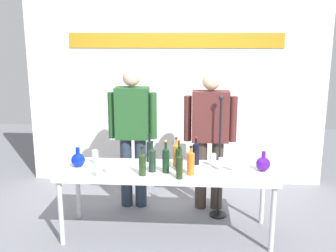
# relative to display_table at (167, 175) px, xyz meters

# --- Properties ---
(ground_plane) EXTENTS (10.00, 10.00, 0.00)m
(ground_plane) POSITION_rel_display_table_xyz_m (0.00, 0.00, -0.67)
(ground_plane) COLOR slate
(back_wall) EXTENTS (4.13, 0.11, 3.00)m
(back_wall) POSITION_rel_display_table_xyz_m (0.00, 1.59, 0.84)
(back_wall) COLOR white
(back_wall) RESTS_ON ground
(display_table) EXTENTS (2.22, 0.70, 0.72)m
(display_table) POSITION_rel_display_table_xyz_m (0.00, 0.00, 0.00)
(display_table) COLOR white
(display_table) RESTS_ON ground
(decanter_blue_left) EXTENTS (0.15, 0.15, 0.21)m
(decanter_blue_left) POSITION_rel_display_table_xyz_m (-0.95, 0.04, 0.13)
(decanter_blue_left) COLOR #0A21B5
(decanter_blue_left) RESTS_ON display_table
(decanter_blue_right) EXTENTS (0.15, 0.15, 0.21)m
(decanter_blue_right) POSITION_rel_display_table_xyz_m (0.99, 0.04, 0.13)
(decanter_blue_right) COLOR #4B148F
(decanter_blue_right) RESTS_ON display_table
(presenter_left) EXTENTS (0.59, 0.22, 1.71)m
(presenter_left) POSITION_rel_display_table_xyz_m (-0.46, 0.69, 0.31)
(presenter_left) COLOR #253241
(presenter_left) RESTS_ON ground
(presenter_right) EXTENTS (0.62, 0.22, 1.68)m
(presenter_right) POSITION_rel_display_table_xyz_m (0.46, 0.69, 0.30)
(presenter_right) COLOR #3D3329
(presenter_right) RESTS_ON ground
(wine_bottle_0) EXTENTS (0.07, 0.07, 0.32)m
(wine_bottle_0) POSITION_rel_display_table_xyz_m (0.12, -0.00, 0.19)
(wine_bottle_0) COLOR #1B3914
(wine_bottle_0) RESTS_ON display_table
(wine_bottle_1) EXTENTS (0.07, 0.07, 0.30)m
(wine_bottle_1) POSITION_rel_display_table_xyz_m (-0.23, -0.18, 0.18)
(wine_bottle_1) COLOR #223619
(wine_bottle_1) RESTS_ON display_table
(wine_bottle_2) EXTENTS (0.07, 0.07, 0.31)m
(wine_bottle_2) POSITION_rel_display_table_xyz_m (0.30, 0.20, 0.19)
(wine_bottle_2) COLOR black
(wine_bottle_2) RESTS_ON display_table
(wine_bottle_3) EXTENTS (0.07, 0.07, 0.34)m
(wine_bottle_3) POSITION_rel_display_table_xyz_m (-0.01, -0.08, 0.20)
(wine_bottle_3) COLOR black
(wine_bottle_3) RESTS_ON display_table
(wine_bottle_4) EXTENTS (0.07, 0.07, 0.31)m
(wine_bottle_4) POSITION_rel_display_table_xyz_m (0.09, 0.13, 0.19)
(wine_bottle_4) COLOR orange
(wine_bottle_4) RESTS_ON display_table
(wine_bottle_5) EXTENTS (0.08, 0.08, 0.32)m
(wine_bottle_5) POSITION_rel_display_table_xyz_m (-0.15, -0.06, 0.19)
(wine_bottle_5) COLOR #1B3021
(wine_bottle_5) RESTS_ON display_table
(wine_bottle_6) EXTENTS (0.07, 0.07, 0.32)m
(wine_bottle_6) POSITION_rel_display_table_xyz_m (-0.21, 0.26, 0.19)
(wine_bottle_6) COLOR black
(wine_bottle_6) RESTS_ON display_table
(wine_bottle_7) EXTENTS (0.07, 0.07, 0.32)m
(wine_bottle_7) POSITION_rel_display_table_xyz_m (0.14, -0.25, 0.19)
(wine_bottle_7) COLOR #1F3015
(wine_bottle_7) RESTS_ON display_table
(wine_bottle_8) EXTENTS (0.07, 0.07, 0.30)m
(wine_bottle_8) POSITION_rel_display_table_xyz_m (0.25, -0.13, 0.19)
(wine_bottle_8) COLOR orange
(wine_bottle_8) RESTS_ON display_table
(wine_glass_left_0) EXTENTS (0.07, 0.07, 0.15)m
(wine_glass_left_0) POSITION_rel_display_table_xyz_m (-0.79, 0.13, 0.16)
(wine_glass_left_0) COLOR white
(wine_glass_left_0) RESTS_ON display_table
(wine_glass_left_1) EXTENTS (0.06, 0.06, 0.15)m
(wine_glass_left_1) POSITION_rel_display_table_xyz_m (-0.59, -0.16, 0.16)
(wine_glass_left_1) COLOR white
(wine_glass_left_1) RESTS_ON display_table
(wine_glass_left_2) EXTENTS (0.07, 0.07, 0.13)m
(wine_glass_left_2) POSITION_rel_display_table_xyz_m (-0.67, -0.26, 0.15)
(wine_glass_left_2) COLOR white
(wine_glass_left_2) RESTS_ON display_table
(wine_glass_right_0) EXTENTS (0.07, 0.07, 0.14)m
(wine_glass_right_0) POSITION_rel_display_table_xyz_m (0.48, 0.15, 0.15)
(wine_glass_right_0) COLOR white
(wine_glass_right_0) RESTS_ON display_table
(wine_glass_right_1) EXTENTS (0.06, 0.06, 0.16)m
(wine_glass_right_1) POSITION_rel_display_table_xyz_m (0.70, -0.02, 0.17)
(wine_glass_right_1) COLOR white
(wine_glass_right_1) RESTS_ON display_table
(wine_glass_right_2) EXTENTS (0.06, 0.06, 0.14)m
(wine_glass_right_2) POSITION_rel_display_table_xyz_m (0.56, 0.01, 0.15)
(wine_glass_right_2) COLOR white
(wine_glass_right_2) RESTS_ON display_table
(microphone_stand) EXTENTS (0.20, 0.20, 1.44)m
(microphone_stand) POSITION_rel_display_table_xyz_m (0.57, 0.47, -0.19)
(microphone_stand) COLOR black
(microphone_stand) RESTS_ON ground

